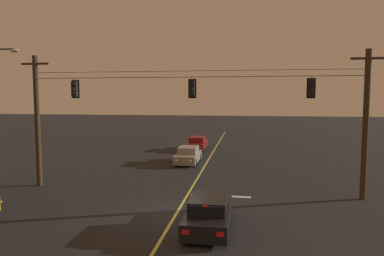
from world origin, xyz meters
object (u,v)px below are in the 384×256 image
traffic_light_leftmost (74,89)px  traffic_light_centre (312,88)px  car_waiting_near_lane (209,213)px  car_oncoming_trailing (197,144)px  traffic_light_left_inner (192,88)px  car_oncoming_lead (188,155)px

traffic_light_leftmost → traffic_light_centre: size_ratio=1.00×
car_waiting_near_lane → car_oncoming_trailing: (-3.56, 21.80, -0.00)m
traffic_light_left_inner → car_oncoming_trailing: (-1.99, 16.36, -5.45)m
traffic_light_left_inner → car_waiting_near_lane: traffic_light_left_inner is taller
traffic_light_leftmost → car_waiting_near_lane: size_ratio=0.28×
traffic_light_left_inner → car_waiting_near_lane: size_ratio=0.28×
traffic_light_left_inner → traffic_light_centre: same height
traffic_light_centre → traffic_light_leftmost: bearing=180.0°
traffic_light_centre → car_oncoming_lead: size_ratio=0.28×
traffic_light_centre → car_oncoming_lead: traffic_light_centre is taller
traffic_light_leftmost → traffic_light_centre: bearing=0.0°
car_waiting_near_lane → car_oncoming_lead: 14.76m
traffic_light_centre → car_oncoming_lead: (-8.36, 8.95, -5.45)m
traffic_light_leftmost → car_oncoming_trailing: bearing=72.2°
car_oncoming_trailing → car_oncoming_lead: bearing=-88.0°
traffic_light_centre → car_oncoming_trailing: traffic_light_centre is taller
traffic_light_centre → car_oncoming_trailing: (-8.62, 16.36, -5.45)m
car_waiting_near_lane → car_oncoming_trailing: same height
traffic_light_leftmost → car_oncoming_trailing: 18.03m
traffic_light_centre → car_oncoming_trailing: size_ratio=0.28×
car_oncoming_lead → car_oncoming_trailing: 7.41m
car_oncoming_lead → traffic_light_centre: bearing=-47.0°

